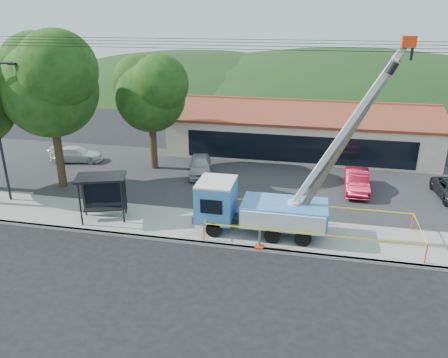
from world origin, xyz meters
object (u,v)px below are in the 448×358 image
at_px(bus_shelter, 102,187).
at_px(car_red, 355,192).
at_px(car_silver, 200,176).
at_px(leaning_pole, 347,138).
at_px(car_white, 78,162).
at_px(utility_truck, 258,206).

xyz_separation_m(bus_shelter, car_red, (14.98, 7.56, -2.14)).
relative_size(car_silver, car_red, 0.96).
distance_m(leaning_pole, car_silver, 14.12).
distance_m(leaning_pole, car_red, 9.52).
relative_size(car_silver, car_white, 1.00).
relative_size(car_red, car_white, 1.05).
bearing_deg(car_silver, car_white, 160.81).
relative_size(bus_shelter, car_white, 0.76).
xyz_separation_m(utility_truck, car_silver, (-5.51, 8.37, -1.75)).
xyz_separation_m(bus_shelter, car_silver, (3.65, 8.45, -2.14)).
bearing_deg(car_white, utility_truck, -130.67).
height_order(leaning_pole, car_red, leaning_pole).
height_order(car_silver, car_white, car_silver).
bearing_deg(car_silver, utility_truck, -71.01).
bearing_deg(car_red, car_silver, 176.38).
distance_m(utility_truck, car_silver, 10.17).
bearing_deg(car_red, car_white, 176.25).
relative_size(leaning_pole, car_white, 2.49).
relative_size(utility_truck, car_red, 2.39).
distance_m(leaning_pole, bus_shelter, 13.98).
distance_m(bus_shelter, car_white, 11.94).
relative_size(leaning_pole, car_red, 2.37).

